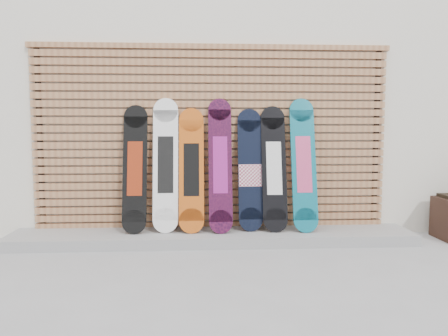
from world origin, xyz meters
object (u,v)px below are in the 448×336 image
(snowboard_3, at_px, (220,165))
(snowboard_5, at_px, (274,168))
(snowboard_0, at_px, (135,169))
(snowboard_1, at_px, (166,165))
(snowboard_2, at_px, (191,170))
(snowboard_4, at_px, (250,170))
(snowboard_6, at_px, (304,164))

(snowboard_3, xyz_separation_m, snowboard_5, (0.63, 0.02, -0.04))
(snowboard_0, distance_m, snowboard_1, 0.35)
(snowboard_2, bearing_deg, snowboard_1, 176.16)
(snowboard_0, bearing_deg, snowboard_3, -1.06)
(snowboard_4, distance_m, snowboard_5, 0.28)
(snowboard_6, bearing_deg, snowboard_1, 178.64)
(snowboard_1, bearing_deg, snowboard_5, -0.90)
(snowboard_1, height_order, snowboard_5, snowboard_1)
(snowboard_4, xyz_separation_m, snowboard_6, (0.62, -0.05, 0.07))
(snowboard_2, bearing_deg, snowboard_0, 179.80)
(snowboard_0, bearing_deg, snowboard_4, 1.17)
(snowboard_2, xyz_separation_m, snowboard_3, (0.33, -0.02, 0.06))
(snowboard_4, height_order, snowboard_5, snowboard_5)
(snowboard_1, distance_m, snowboard_6, 1.60)
(snowboard_1, xyz_separation_m, snowboard_2, (0.30, -0.02, -0.06))
(snowboard_0, bearing_deg, snowboard_5, -0.08)
(snowboard_1, relative_size, snowboard_5, 1.06)
(snowboard_1, height_order, snowboard_4, snowboard_1)
(snowboard_0, relative_size, snowboard_3, 0.95)
(snowboard_3, relative_size, snowboard_4, 1.08)
(snowboard_2, height_order, snowboard_5, snowboard_5)
(snowboard_2, bearing_deg, snowboard_6, -0.79)
(snowboard_1, xyz_separation_m, snowboard_4, (0.98, 0.01, -0.07))
(snowboard_0, height_order, snowboard_4, snowboard_0)
(snowboard_4, xyz_separation_m, snowboard_5, (0.28, -0.03, 0.03))
(snowboard_0, height_order, snowboard_1, snowboard_1)
(snowboard_5, xyz_separation_m, snowboard_6, (0.35, -0.02, 0.05))
(snowboard_1, bearing_deg, snowboard_2, -3.84)
(snowboard_0, bearing_deg, snowboard_1, 2.91)
(snowboard_0, distance_m, snowboard_2, 0.65)
(snowboard_5, bearing_deg, snowboard_4, 173.98)
(snowboard_2, height_order, snowboard_3, snowboard_3)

